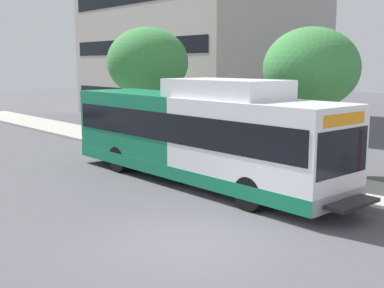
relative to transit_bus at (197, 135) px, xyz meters
The scene contains 6 objects.
ground_plane 5.73m from the transit_bus, 138.33° to the left, with size 120.00×120.00×0.00m, color #4C4C51.
sidewalk_curb 3.72m from the transit_bus, 29.25° to the left, with size 3.00×56.00×0.14m, color #A8A399.
transit_bus is the anchor object (origin of this frame).
street_tree_near_stop 4.84m from the transit_bus, 26.64° to the right, with size 3.48×3.48×5.32m.
street_tree_mid_block 9.24m from the transit_bus, 64.77° to the left, with size 4.16×4.16×5.85m.
lattice_comm_tower 33.72m from the transit_bus, 64.94° to the left, with size 1.10×1.10×23.60m.
Camera 1 is at (-7.20, -8.26, 4.14)m, focal length 46.04 mm.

